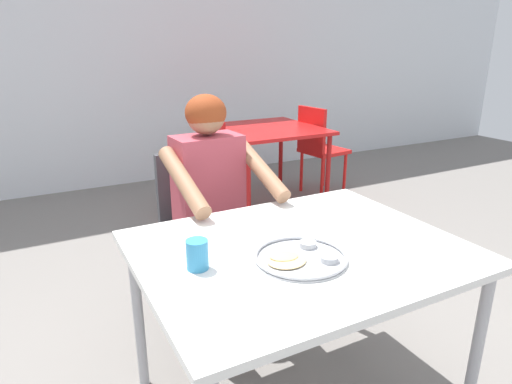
# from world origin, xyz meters

# --- Properties ---
(back_wall) EXTENTS (12.00, 0.12, 3.40)m
(back_wall) POSITION_xyz_m (0.00, 3.61, 1.70)
(back_wall) COLOR silver
(back_wall) RESTS_ON ground
(table_foreground) EXTENTS (1.19, 0.95, 0.74)m
(table_foreground) POSITION_xyz_m (0.07, 0.00, 0.67)
(table_foreground) COLOR white
(table_foreground) RESTS_ON ground
(thali_tray) EXTENTS (0.33, 0.33, 0.03)m
(thali_tray) POSITION_xyz_m (0.02, -0.09, 0.75)
(thali_tray) COLOR #B7BABF
(thali_tray) RESTS_ON table_foreground
(drinking_cup) EXTENTS (0.08, 0.08, 0.10)m
(drinking_cup) POSITION_xyz_m (-0.33, 0.02, 0.80)
(drinking_cup) COLOR #338CBF
(drinking_cup) RESTS_ON table_foreground
(chair_foreground) EXTENTS (0.44, 0.42, 0.90)m
(chair_foreground) POSITION_xyz_m (0.02, 0.92, 0.52)
(chair_foreground) COLOR #3F3F44
(chair_foreground) RESTS_ON ground
(diner_foreground) EXTENTS (0.51, 0.57, 1.23)m
(diner_foreground) POSITION_xyz_m (0.03, 0.69, 0.74)
(diner_foreground) COLOR black
(diner_foreground) RESTS_ON ground
(table_background_red) EXTENTS (0.93, 0.96, 0.73)m
(table_background_red) POSITION_xyz_m (1.21, 2.30, 0.65)
(table_background_red) COLOR red
(table_background_red) RESTS_ON ground
(chair_red_left) EXTENTS (0.44, 0.39, 0.84)m
(chair_red_left) POSITION_xyz_m (0.57, 2.29, 0.49)
(chair_red_left) COLOR red
(chair_red_left) RESTS_ON ground
(chair_red_right) EXTENTS (0.44, 0.44, 0.89)m
(chair_red_right) POSITION_xyz_m (1.80, 2.29, 0.51)
(chair_red_right) COLOR red
(chair_red_right) RESTS_ON ground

